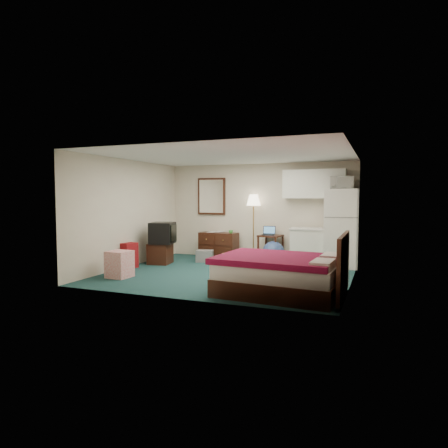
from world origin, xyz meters
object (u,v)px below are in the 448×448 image
at_px(dresser, 219,245).
at_px(floor_lamp, 253,227).
at_px(kitchen_counter, 308,247).
at_px(suitcase, 129,256).
at_px(bed, 280,275).
at_px(desk, 271,248).
at_px(fridge, 341,228).
at_px(tv_stand, 160,253).

relative_size(dresser, floor_lamp, 0.59).
height_order(kitchen_counter, suitcase, kitchen_counter).
distance_m(floor_lamp, bed, 3.73).
xyz_separation_m(desk, suitcase, (-2.76, -2.15, -0.04)).
bearing_deg(bed, dresser, 130.94).
height_order(floor_lamp, kitchen_counter, floor_lamp).
height_order(kitchen_counter, fridge, fridge).
distance_m(fridge, bed, 3.19).
relative_size(floor_lamp, suitcase, 2.91).
relative_size(floor_lamp, tv_stand, 3.11).
bearing_deg(floor_lamp, tv_stand, -142.85).
distance_m(bed, tv_stand, 3.94).
distance_m(fridge, suitcase, 4.93).
xyz_separation_m(floor_lamp, desk, (0.50, -0.12, -0.51)).
height_order(dresser, tv_stand, dresser).
height_order(dresser, kitchen_counter, kitchen_counter).
height_order(kitchen_counter, tv_stand, kitchen_counter).
bearing_deg(suitcase, bed, -3.86).
bearing_deg(tv_stand, suitcase, -122.47).
height_order(desk, tv_stand, desk).
xyz_separation_m(dresser, desk, (1.43, -0.00, -0.01)).
xyz_separation_m(fridge, tv_stand, (-4.15, -1.15, -0.66)).
distance_m(desk, suitcase, 3.50).
height_order(desk, fridge, fridge).
bearing_deg(desk, dresser, -170.86).
xyz_separation_m(bed, suitcase, (-3.79, 1.09, -0.02)).
xyz_separation_m(dresser, floor_lamp, (0.93, 0.12, 0.51)).
bearing_deg(bed, suitcase, 167.72).
relative_size(dresser, suitcase, 1.72).
bearing_deg(dresser, suitcase, -117.76).
bearing_deg(suitcase, floor_lamp, 57.25).
bearing_deg(dresser, desk, 3.81).
xyz_separation_m(floor_lamp, fridge, (2.22, -0.31, 0.06)).
height_order(tv_stand, suitcase, suitcase).
bearing_deg(fridge, floor_lamp, 166.97).
distance_m(dresser, bed, 4.07).
height_order(floor_lamp, fridge, fridge).
bearing_deg(desk, kitchen_counter, -1.50).
distance_m(floor_lamp, desk, 0.72).
distance_m(floor_lamp, suitcase, 3.25).
bearing_deg(desk, suitcase, -132.79).
xyz_separation_m(dresser, fridge, (3.15, -0.19, 0.57)).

